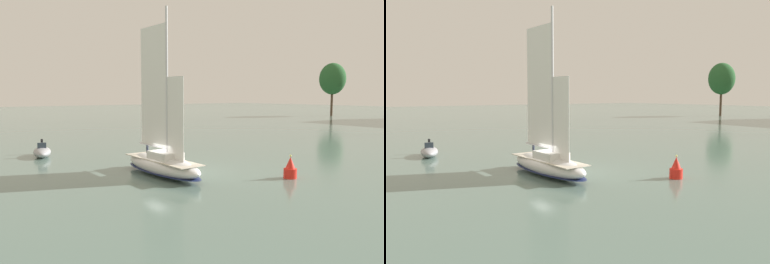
# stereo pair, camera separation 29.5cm
# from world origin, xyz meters

# --- Properties ---
(ground_plane) EXTENTS (400.00, 400.00, 0.00)m
(ground_plane) POSITION_xyz_m (0.00, 0.00, 0.00)
(ground_plane) COLOR slate
(tree_shore_center) EXTENTS (7.91, 7.91, 16.29)m
(tree_shore_center) POSITION_xyz_m (-42.73, 88.31, 11.40)
(tree_shore_center) COLOR #4C3828
(tree_shore_center) RESTS_ON ground
(sailboat_main) EXTENTS (9.67, 2.88, 13.22)m
(sailboat_main) POSITION_xyz_m (0.01, 0.00, 1.05)
(sailboat_main) COLOR silver
(sailboat_main) RESTS_ON ground
(motor_tender) EXTENTS (4.61, 2.75, 1.66)m
(motor_tender) POSITION_xyz_m (-15.09, -5.44, 0.53)
(motor_tender) COLOR #99999E
(motor_tender) RESTS_ON ground
(channel_buoy) EXTENTS (1.02, 1.02, 1.85)m
(channel_buoy) POSITION_xyz_m (6.89, 7.45, 0.73)
(channel_buoy) COLOR red
(channel_buoy) RESTS_ON ground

